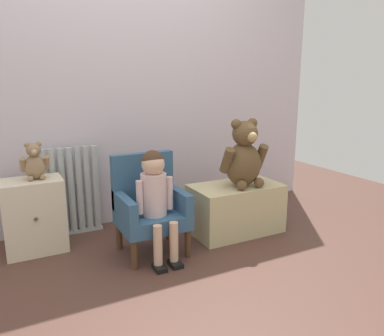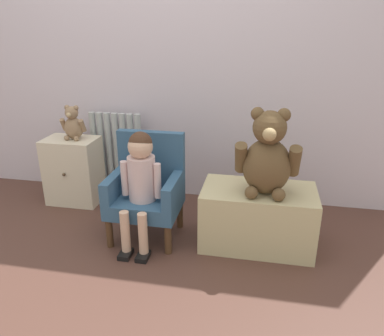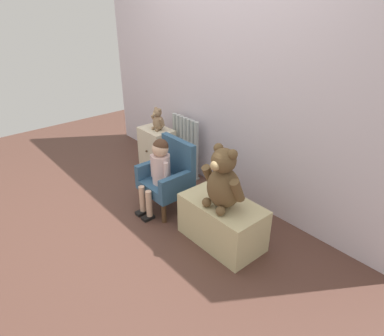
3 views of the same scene
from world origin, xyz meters
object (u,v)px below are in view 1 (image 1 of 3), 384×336
radiator (72,192)px  large_teddy_bear (244,157)px  low_bench (236,208)px  child_figure (155,189)px  child_armchair (149,206)px  small_teddy_bear (35,163)px  small_dresser (34,216)px

radiator → large_teddy_bear: (1.17, -0.58, 0.27)m
low_bench → large_teddy_bear: large_teddy_bear is taller
radiator → child_figure: bearing=-57.4°
child_armchair → small_teddy_bear: (-0.67, 0.36, 0.30)m
small_dresser → large_teddy_bear: size_ratio=1.00×
small_dresser → large_teddy_bear: bearing=-15.2°
small_dresser → small_teddy_bear: (0.04, 0.01, 0.37)m
large_teddy_bear → child_armchair: bearing=177.1°
low_bench → small_teddy_bear: (-1.38, 0.36, 0.43)m
child_armchair → small_teddy_bear: size_ratio=2.65×
large_teddy_bear → low_bench: bearing=127.6°
radiator → small_teddy_bear: (-0.25, -0.18, 0.29)m
small_teddy_bear → large_teddy_bear: bearing=-15.9°
child_figure → low_bench: 0.77m
low_bench → child_armchair: bearing=-179.7°
child_armchair → large_teddy_bear: bearing=-2.9°
child_armchair → child_figure: bearing=-90.0°
small_teddy_bear → child_figure: bearing=-35.3°
low_bench → small_teddy_bear: 1.49m
small_teddy_bear → low_bench: bearing=-14.6°
small_dresser → small_teddy_bear: 0.37m
large_teddy_bear → small_teddy_bear: size_ratio=2.01×
low_bench → small_teddy_bear: bearing=165.4°
small_dresser → low_bench: 1.46m
small_dresser → low_bench: small_dresser is taller
small_dresser → child_figure: 0.87m
child_armchair → large_teddy_bear: large_teddy_bear is taller
radiator → large_teddy_bear: bearing=-26.6°
radiator → child_figure: size_ratio=0.93×
radiator → low_bench: bearing=-25.6°
radiator → low_bench: 1.26m
small_dresser → child_figure: size_ratio=0.70×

